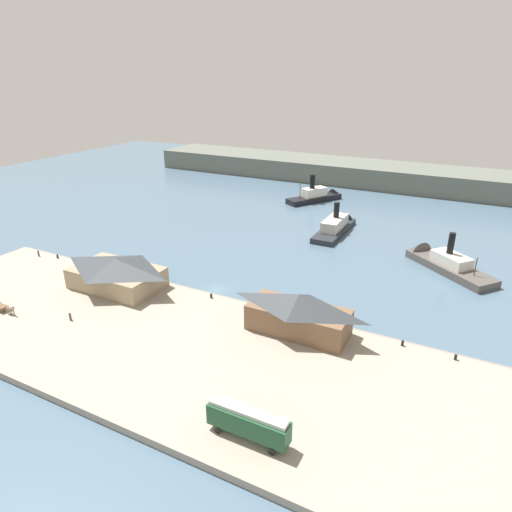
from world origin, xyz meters
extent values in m
plane|color=slate|center=(0.00, 0.00, 0.00)|extent=(320.00, 320.00, 0.00)
cube|color=#9E9384|center=(0.00, -22.00, 0.60)|extent=(110.00, 36.00, 1.20)
cube|color=gray|center=(0.00, -3.60, 0.50)|extent=(110.00, 0.80, 1.00)
cube|color=#998466|center=(-17.74, -10.12, 3.27)|extent=(18.18, 10.86, 4.13)
pyramid|color=#33383D|center=(-17.74, -10.12, 6.45)|extent=(18.55, 11.40, 2.23)
cube|color=brown|center=(22.02, -9.01, 3.50)|extent=(17.13, 7.25, 4.59)
pyramid|color=#33383D|center=(22.02, -9.01, 7.09)|extent=(17.48, 7.61, 2.60)
cube|color=#1E4C2D|center=(25.89, -34.26, 3.51)|extent=(10.59, 2.22, 2.82)
cube|color=beige|center=(25.89, -34.26, 5.17)|extent=(10.17, 1.55, 0.50)
cylinder|color=black|center=(29.60, -33.15, 1.65)|extent=(0.90, 0.18, 0.90)
cylinder|color=black|center=(29.60, -35.37, 1.65)|extent=(0.90, 0.18, 0.90)
cylinder|color=black|center=(22.19, -33.15, 1.65)|extent=(0.90, 0.18, 0.90)
cylinder|color=black|center=(22.19, -35.37, 1.65)|extent=(0.90, 0.18, 0.90)
cube|color=brown|center=(-30.11, -27.80, 2.05)|extent=(2.95, 1.46, 0.50)
cylinder|color=#4C3828|center=(-30.99, -27.07, 1.80)|extent=(1.20, 0.10, 1.20)
ellipsoid|color=#7A6651|center=(-27.24, -27.80, 2.30)|extent=(2.00, 0.70, 0.90)
ellipsoid|color=#7A6651|center=(-26.14, -27.80, 2.85)|extent=(0.70, 0.32, 0.44)
cylinder|color=#7A6651|center=(-26.64, -27.60, 1.70)|extent=(0.16, 0.16, 1.00)
cylinder|color=#7A6651|center=(-26.64, -28.00, 1.70)|extent=(0.16, 0.16, 1.00)
cylinder|color=#7A6651|center=(-27.84, -27.60, 1.70)|extent=(0.16, 0.16, 1.00)
cylinder|color=#7A6651|center=(-27.84, -28.00, 1.70)|extent=(0.16, 0.16, 1.00)
cylinder|color=#4C3D33|center=(-15.78, -24.25, 1.87)|extent=(0.39, 0.39, 1.35)
sphere|color=#CCA889|center=(-15.78, -24.25, 2.67)|extent=(0.25, 0.25, 0.25)
cylinder|color=#4C3D33|center=(-46.58, -6.32, 1.88)|extent=(0.40, 0.40, 1.36)
sphere|color=#CCA889|center=(-46.58, -6.32, 2.68)|extent=(0.25, 0.25, 0.25)
cylinder|color=black|center=(2.14, -5.45, 1.65)|extent=(0.44, 0.44, 0.90)
cylinder|color=black|center=(-41.44, -5.16, 1.65)|extent=(0.44, 0.44, 0.90)
cylinder|color=black|center=(46.94, -5.38, 1.65)|extent=(0.44, 0.44, 0.90)
cylinder|color=black|center=(38.88, -5.21, 1.65)|extent=(0.44, 0.44, 0.90)
cube|color=#23282D|center=(10.65, 45.70, 0.75)|extent=(6.27, 22.47, 1.49)
cone|color=#23282D|center=(10.61, 56.93, 0.75)|extent=(5.59, 4.06, 5.57)
cube|color=beige|center=(10.65, 45.70, 2.95)|extent=(4.48, 12.06, 2.91)
cylinder|color=black|center=(10.65, 46.60, 6.55)|extent=(1.57, 1.57, 4.29)
cube|color=#514C47|center=(42.50, 32.57, 0.89)|extent=(21.30, 19.13, 1.78)
cone|color=#514C47|center=(33.92, 39.60, 0.89)|extent=(6.83, 7.09, 5.90)
cube|color=silver|center=(42.50, 32.57, 2.99)|extent=(9.68, 9.08, 2.41)
cylinder|color=black|center=(41.88, 33.08, 6.63)|extent=(1.44, 1.44, 4.89)
cylinder|color=brown|center=(47.64, 28.35, 3.87)|extent=(0.24, 0.24, 4.18)
cube|color=black|center=(-6.14, 74.39, 0.93)|extent=(15.38, 20.42, 1.85)
cone|color=black|center=(-0.69, 83.22, 0.93)|extent=(6.00, 5.67, 4.74)
cube|color=silver|center=(-6.14, 74.39, 3.34)|extent=(7.80, 9.28, 2.98)
cylinder|color=black|center=(-6.70, 73.48, 7.21)|extent=(1.80, 1.80, 4.76)
cylinder|color=brown|center=(-9.41, 69.10, 4.66)|extent=(0.24, 0.24, 5.61)
cube|color=#60665B|center=(0.00, 110.00, 4.00)|extent=(180.00, 24.00, 8.00)
camera|label=1|loc=(46.14, -71.44, 42.89)|focal=31.56mm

